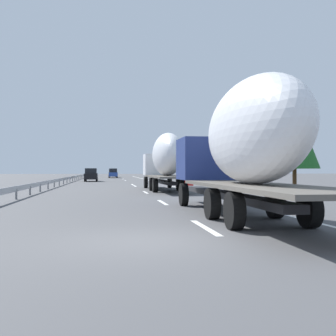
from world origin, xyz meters
The scene contains 22 objects.
ground_plane centered at (40.00, 0.00, 0.00)m, with size 260.00×260.00×0.00m, color #4C4C4F.
lane_stripe_0 centered at (2.00, -1.80, 0.00)m, with size 3.20×0.20×0.01m, color white.
lane_stripe_1 centered at (11.12, -1.80, 0.00)m, with size 3.20×0.20×0.01m, color white.
lane_stripe_2 centered at (20.55, -1.80, 0.00)m, with size 3.20×0.20×0.01m, color white.
lane_stripe_3 centered at (32.67, -1.80, 0.00)m, with size 3.20×0.20×0.01m, color white.
lane_stripe_4 centered at (36.85, -1.80, 0.00)m, with size 3.20×0.20×0.01m, color white.
lane_stripe_5 centered at (55.44, -1.80, 0.00)m, with size 3.20×0.20×0.01m, color white.
lane_stripe_6 centered at (65.67, -1.80, 0.00)m, with size 3.20×0.20×0.01m, color white.
edge_line_right centered at (45.00, -5.50, 0.00)m, with size 110.00×0.20×0.01m, color white.
truck_lead centered at (22.98, -3.60, 2.53)m, with size 13.85×2.55×4.49m.
truck_trailing centered at (4.11, -3.60, 2.56)m, with size 14.29×2.55×4.55m.
car_black_suv centered at (50.70, 3.34, 0.95)m, with size 4.68×1.84×1.89m.
car_blue_sedan centered at (76.85, -0.14, 0.98)m, with size 4.18×1.85×1.97m.
car_yellow_coupe centered at (85.84, -0.12, 0.98)m, with size 4.57×1.82×1.96m.
road_sign centered at (47.27, -6.70, 2.06)m, with size 0.10×0.90×2.96m.
tree_0 centered at (16.63, -11.52, 4.01)m, with size 3.32×3.32×6.30m.
tree_1 centered at (82.40, -10.89, 4.32)m, with size 2.86×2.86×6.89m.
tree_2 centered at (61.79, -11.91, 3.34)m, with size 3.65×3.65×5.38m.
tree_3 centered at (85.30, -11.31, 3.71)m, with size 3.10×3.10×5.60m.
tree_4 centered at (70.06, -9.70, 4.66)m, with size 2.43×2.43×7.53m.
tree_5 centered at (84.88, -10.85, 4.25)m, with size 3.26×3.26×6.90m.
guardrail_median centered at (43.00, 6.00, 0.58)m, with size 94.00×0.10×0.76m.
Camera 1 is at (-9.40, 0.95, 1.64)m, focal length 43.75 mm.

